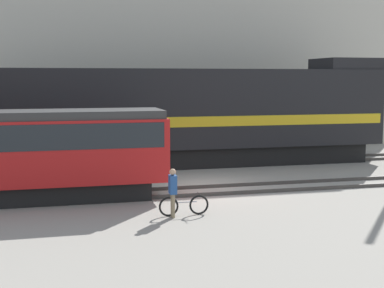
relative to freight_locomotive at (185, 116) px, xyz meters
The scene contains 8 objects.
ground_plane 6.06m from the freight_locomotive, 95.23° to the right, with size 120.00×120.00×0.00m, color gray.
track_near 6.95m from the freight_locomotive, 94.42° to the right, with size 60.00×1.50×0.14m.
track_far 2.55m from the freight_locomotive, behind, with size 60.00×1.51×0.14m.
building_backdrop 9.23m from the freight_locomotive, 93.35° to the left, with size 32.11×6.00×12.16m.
freight_locomotive is the anchor object (origin of this frame).
streetcar 10.04m from the freight_locomotive, 139.84° to the right, with size 10.64×2.54×3.30m.
bicycle 10.29m from the freight_locomotive, 103.27° to the right, with size 1.67×0.44×0.71m.
person 10.42m from the freight_locomotive, 105.27° to the right, with size 0.22×0.36×1.59m.
Camera 1 is at (-5.64, -20.93, 4.46)m, focal length 50.00 mm.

